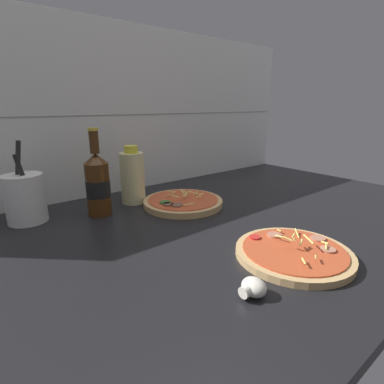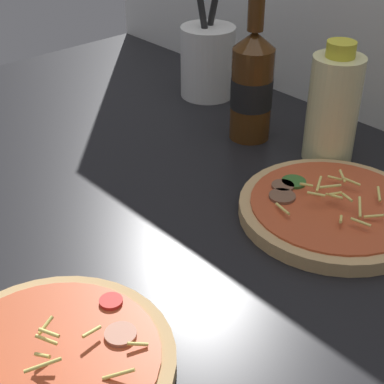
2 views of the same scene
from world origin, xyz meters
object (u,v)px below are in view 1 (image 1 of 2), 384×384
at_px(mushroom_left, 253,287).
at_px(pizza_near, 293,253).
at_px(utensil_crock, 25,198).
at_px(pizza_far, 183,202).
at_px(beer_bottle, 98,184).
at_px(oil_bottle, 133,177).

bearing_deg(mushroom_left, pizza_near, 11.25).
bearing_deg(utensil_crock, mushroom_left, -70.15).
bearing_deg(mushroom_left, pizza_far, 66.58).
bearing_deg(pizza_far, utensil_crock, 158.94).
relative_size(beer_bottle, oil_bottle, 1.34).
height_order(pizza_near, oil_bottle, oil_bottle).
height_order(beer_bottle, mushroom_left, beer_bottle).
height_order(pizza_near, pizza_far, same).
relative_size(beer_bottle, mushroom_left, 5.25).
height_order(beer_bottle, oil_bottle, beer_bottle).
height_order(oil_bottle, mushroom_left, oil_bottle).
relative_size(mushroom_left, utensil_crock, 0.22).
bearing_deg(oil_bottle, beer_bottle, -163.67).
bearing_deg(beer_bottle, pizza_near, -66.86).
relative_size(pizza_far, mushroom_left, 5.30).
bearing_deg(utensil_crock, beer_bottle, -21.51).
xyz_separation_m(beer_bottle, oil_bottle, (0.13, 0.04, -0.01)).
bearing_deg(beer_bottle, mushroom_left, -85.49).
bearing_deg(beer_bottle, pizza_far, -20.73).
bearing_deg(mushroom_left, beer_bottle, 94.51).
height_order(pizza_far, utensil_crock, utensil_crock).
distance_m(pizza_far, utensil_crock, 0.45).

